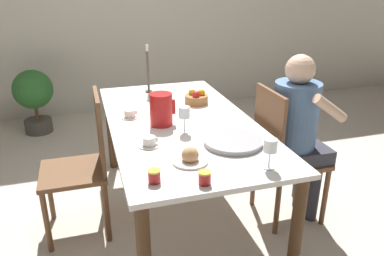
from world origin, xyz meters
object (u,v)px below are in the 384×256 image
at_px(wine_glass_water, 184,114).
at_px(jam_jar_red, 205,177).
at_px(chair_opposite, 84,162).
at_px(teacup_near_person, 149,142).
at_px(teacup_across, 130,114).
at_px(potted_plant, 34,95).
at_px(chair_person_side, 282,153).
at_px(bread_plate, 190,157).
at_px(wine_glass_juice, 270,147).
at_px(candlestick_tall, 148,74).
at_px(serving_tray, 233,142).
at_px(red_pitcher, 161,109).
at_px(jam_jar_amber, 154,176).
at_px(person_seated, 299,126).
at_px(fruit_bowl, 196,98).

height_order(wine_glass_water, jam_jar_red, wine_glass_water).
distance_m(chair_opposite, wine_glass_water, 0.75).
distance_m(chair_opposite, teacup_near_person, 0.57).
height_order(teacup_across, potted_plant, teacup_across).
distance_m(chair_person_side, bread_plate, 0.89).
xyz_separation_m(chair_person_side, wine_glass_juice, (-0.40, -0.54, 0.34)).
height_order(wine_glass_water, teacup_near_person, wine_glass_water).
xyz_separation_m(candlestick_tall, potted_plant, (-1.06, 1.25, -0.46)).
bearing_deg(serving_tray, teacup_near_person, 166.14).
distance_m(chair_person_side, wine_glass_water, 0.77).
bearing_deg(jam_jar_red, potted_plant, 110.25).
height_order(red_pitcher, teacup_near_person, red_pitcher).
distance_m(chair_person_side, jam_jar_amber, 1.15).
height_order(wine_glass_juice, teacup_across, wine_glass_juice).
height_order(teacup_near_person, serving_tray, teacup_near_person).
distance_m(chair_person_side, serving_tray, 0.57).
distance_m(bread_plate, candlestick_tall, 1.34).
relative_size(teacup_across, bread_plate, 0.68).
bearing_deg(chair_person_side, jam_jar_red, -52.07).
height_order(person_seated, wine_glass_water, person_seated).
xyz_separation_m(fruit_bowl, candlestick_tall, (-0.29, 0.41, 0.12)).
distance_m(serving_tray, potted_plant, 2.80).
bearing_deg(potted_plant, chair_person_side, -50.82).
bearing_deg(chair_person_side, person_seated, 73.88).
distance_m(wine_glass_juice, teacup_across, 1.11).
xyz_separation_m(red_pitcher, potted_plant, (-1.01, 2.01, -0.41)).
bearing_deg(red_pitcher, wine_glass_juice, -61.85).
xyz_separation_m(serving_tray, jam_jar_amber, (-0.52, -0.30, 0.02)).
xyz_separation_m(wine_glass_juice, jam_jar_amber, (-0.59, 0.02, -0.08)).
bearing_deg(person_seated, chair_person_side, -106.12).
distance_m(person_seated, wine_glass_water, 0.80).
bearing_deg(potted_plant, candlestick_tall, -49.72).
bearing_deg(jam_jar_amber, red_pitcher, 75.07).
relative_size(chair_opposite, potted_plant, 1.37).
relative_size(red_pitcher, potted_plant, 0.30).
bearing_deg(candlestick_tall, serving_tray, -76.83).
distance_m(bread_plate, potted_plant, 2.80).
relative_size(chair_opposite, candlestick_tall, 2.46).
bearing_deg(person_seated, jam_jar_amber, -65.72).
relative_size(red_pitcher, teacup_near_person, 1.64).
relative_size(jam_jar_amber, jam_jar_red, 1.00).
xyz_separation_m(fruit_bowl, potted_plant, (-1.36, 1.66, -0.35)).
bearing_deg(teacup_across, red_pitcher, -46.64).
xyz_separation_m(jam_jar_amber, fruit_bowl, (0.54, 1.07, 0.01)).
relative_size(wine_glass_water, teacup_near_person, 1.31).
height_order(jam_jar_red, candlestick_tall, candlestick_tall).
distance_m(fruit_bowl, candlestick_tall, 0.51).
bearing_deg(wine_glass_water, candlestick_tall, 93.29).
bearing_deg(red_pitcher, jam_jar_amber, -104.93).
height_order(wine_glass_water, fruit_bowl, wine_glass_water).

